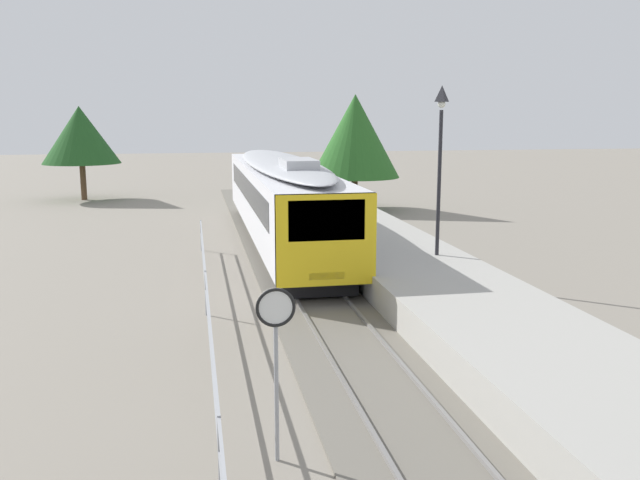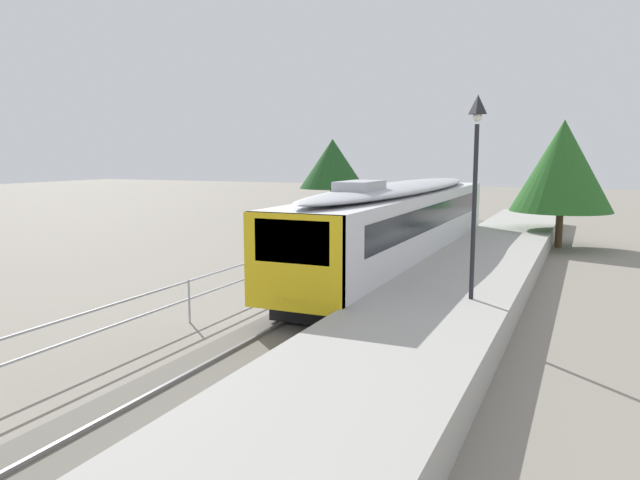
% 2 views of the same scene
% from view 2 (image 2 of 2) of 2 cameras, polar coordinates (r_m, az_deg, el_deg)
% --- Properties ---
extents(ground_plane, '(160.00, 160.00, 0.00)m').
position_cam_2_polar(ground_plane, '(18.25, -9.59, -7.04)').
color(ground_plane, gray).
extents(track_rails, '(3.20, 60.00, 0.14)m').
position_cam_2_polar(track_rails, '(16.80, -0.96, -8.12)').
color(track_rails, '#6B665B').
rests_on(track_rails, ground).
extents(commuter_train, '(2.82, 19.85, 3.74)m').
position_cam_2_polar(commuter_train, '(24.45, 7.74, 1.93)').
color(commuter_train, silver).
rests_on(commuter_train, track_rails).
extents(station_platform, '(3.90, 60.00, 0.90)m').
position_cam_2_polar(station_platform, '(15.64, 9.98, -7.89)').
color(station_platform, '#A8A59E').
rests_on(station_platform, ground).
extents(platform_lamp_mid_platform, '(0.34, 0.34, 5.35)m').
position_cam_2_polar(platform_lamp_mid_platform, '(16.22, 14.55, 7.48)').
color(platform_lamp_mid_platform, '#232328').
rests_on(platform_lamp_mid_platform, station_platform).
extents(tree_behind_carpark, '(4.84, 4.84, 5.91)m').
position_cam_2_polar(tree_behind_carpark, '(44.27, 1.19, 7.22)').
color(tree_behind_carpark, brown).
rests_on(tree_behind_carpark, ground).
extents(tree_behind_station_far, '(5.06, 5.06, 6.50)m').
position_cam_2_polar(tree_behind_station_far, '(33.10, 21.98, 6.52)').
color(tree_behind_station_far, brown).
rests_on(tree_behind_station_far, ground).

